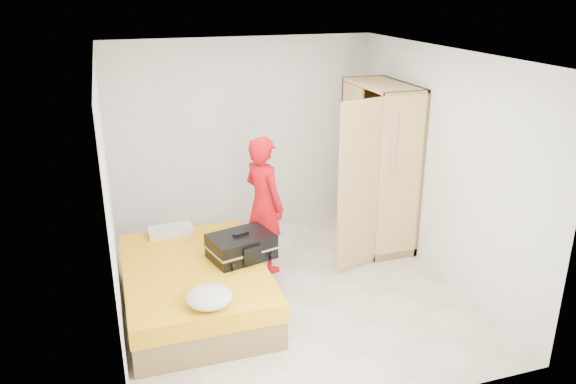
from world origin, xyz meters
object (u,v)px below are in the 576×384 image
object	(u,v)px
wardrobe	(377,171)
person	(264,204)
round_cushion	(209,297)
suitcase	(241,246)
bed	(195,287)

from	to	relation	value
wardrobe	person	size ratio (longest dim) A/B	1.28
person	round_cushion	distance (m)	1.73
person	suitcase	distance (m)	0.77
suitcase	wardrobe	bearing A→B (deg)	9.15
bed	person	bearing A→B (deg)	34.88
suitcase	bed	bearing A→B (deg)	169.61
wardrobe	round_cushion	world-z (taller)	wardrobe
wardrobe	person	world-z (taller)	wardrobe
bed	person	world-z (taller)	person
bed	round_cushion	distance (m)	0.86
wardrobe	round_cushion	distance (m)	3.03
wardrobe	person	distance (m)	1.59
bed	wardrobe	size ratio (longest dim) A/B	0.96
suitcase	round_cushion	distance (m)	0.97
bed	suitcase	distance (m)	0.64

